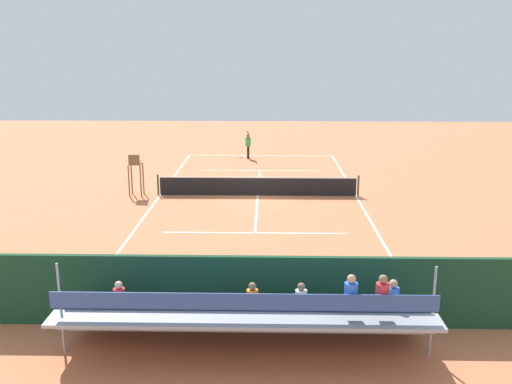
{
  "coord_description": "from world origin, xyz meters",
  "views": [
    {
      "loc": [
        -0.54,
        28.09,
        7.35
      ],
      "look_at": [
        0.0,
        4.0,
        1.2
      ],
      "focal_mm": 39.91,
      "sensor_mm": 36.0,
      "label": 1
    }
  ],
  "objects_px": {
    "equipment_bag": "(272,310)",
    "tennis_racket": "(243,157)",
    "bleacher_stand": "(251,317)",
    "tennis_net": "(258,186)",
    "umpire_chair": "(135,170)",
    "courtside_bench": "(342,296)",
    "tennis_player": "(248,144)",
    "tennis_ball_near": "(223,170)"
  },
  "relations": [
    {
      "from": "bleacher_stand",
      "to": "equipment_bag",
      "type": "height_order",
      "value": "bleacher_stand"
    },
    {
      "from": "tennis_player",
      "to": "tennis_racket",
      "type": "height_order",
      "value": "tennis_player"
    },
    {
      "from": "umpire_chair",
      "to": "tennis_racket",
      "type": "distance_m",
      "value": 11.63
    },
    {
      "from": "bleacher_stand",
      "to": "tennis_player",
      "type": "distance_m",
      "value": 25.31
    },
    {
      "from": "bleacher_stand",
      "to": "courtside_bench",
      "type": "xyz_separation_m",
      "value": [
        -2.5,
        -2.07,
        -0.37
      ]
    },
    {
      "from": "tennis_player",
      "to": "tennis_racket",
      "type": "distance_m",
      "value": 1.12
    },
    {
      "from": "bleacher_stand",
      "to": "tennis_player",
      "type": "bearing_deg",
      "value": -87.79
    },
    {
      "from": "equipment_bag",
      "to": "tennis_racket",
      "type": "distance_m",
      "value": 23.79
    },
    {
      "from": "tennis_net",
      "to": "tennis_ball_near",
      "type": "relative_size",
      "value": 156.06
    },
    {
      "from": "tennis_net",
      "to": "equipment_bag",
      "type": "bearing_deg",
      "value": 92.82
    },
    {
      "from": "tennis_net",
      "to": "courtside_bench",
      "type": "distance_m",
      "value": 13.53
    },
    {
      "from": "umpire_chair",
      "to": "equipment_bag",
      "type": "distance_m",
      "value": 15.01
    },
    {
      "from": "tennis_net",
      "to": "tennis_racket",
      "type": "height_order",
      "value": "tennis_net"
    },
    {
      "from": "bleacher_stand",
      "to": "tennis_racket",
      "type": "relative_size",
      "value": 17.45
    },
    {
      "from": "umpire_chair",
      "to": "tennis_player",
      "type": "relative_size",
      "value": 1.11
    },
    {
      "from": "bleacher_stand",
      "to": "tennis_net",
      "type": "bearing_deg",
      "value": -89.53
    },
    {
      "from": "tennis_player",
      "to": "tennis_ball_near",
      "type": "bearing_deg",
      "value": 70.8
    },
    {
      "from": "tennis_net",
      "to": "bleacher_stand",
      "type": "bearing_deg",
      "value": 90.47
    },
    {
      "from": "tennis_net",
      "to": "bleacher_stand",
      "type": "xyz_separation_m",
      "value": [
        -0.13,
        15.34,
        0.42
      ]
    },
    {
      "from": "umpire_chair",
      "to": "courtside_bench",
      "type": "height_order",
      "value": "umpire_chair"
    },
    {
      "from": "bleacher_stand",
      "to": "equipment_bag",
      "type": "bearing_deg",
      "value": -105.37
    },
    {
      "from": "tennis_net",
      "to": "courtside_bench",
      "type": "relative_size",
      "value": 5.72
    },
    {
      "from": "courtside_bench",
      "to": "equipment_bag",
      "type": "relative_size",
      "value": 2.0
    },
    {
      "from": "tennis_net",
      "to": "equipment_bag",
      "type": "xyz_separation_m",
      "value": [
        -0.66,
        13.4,
        -0.32
      ]
    },
    {
      "from": "equipment_bag",
      "to": "tennis_racket",
      "type": "height_order",
      "value": "equipment_bag"
    },
    {
      "from": "umpire_chair",
      "to": "tennis_net",
      "type": "bearing_deg",
      "value": -179.09
    },
    {
      "from": "bleacher_stand",
      "to": "umpire_chair",
      "type": "bearing_deg",
      "value": -67.46
    },
    {
      "from": "umpire_chair",
      "to": "equipment_bag",
      "type": "bearing_deg",
      "value": 117.28
    },
    {
      "from": "tennis_player",
      "to": "tennis_racket",
      "type": "relative_size",
      "value": 3.71
    },
    {
      "from": "tennis_net",
      "to": "umpire_chair",
      "type": "xyz_separation_m",
      "value": [
        6.2,
        0.1,
        0.81
      ]
    },
    {
      "from": "courtside_bench",
      "to": "equipment_bag",
      "type": "bearing_deg",
      "value": 3.73
    },
    {
      "from": "bleacher_stand",
      "to": "equipment_bag",
      "type": "relative_size",
      "value": 10.07
    },
    {
      "from": "equipment_bag",
      "to": "courtside_bench",
      "type": "bearing_deg",
      "value": -176.27
    },
    {
      "from": "courtside_bench",
      "to": "tennis_player",
      "type": "bearing_deg",
      "value": -81.48
    },
    {
      "from": "umpire_chair",
      "to": "tennis_ball_near",
      "type": "height_order",
      "value": "umpire_chair"
    },
    {
      "from": "umpire_chair",
      "to": "tennis_player",
      "type": "xyz_separation_m",
      "value": [
        -5.35,
        -10.04,
        -0.3
      ]
    },
    {
      "from": "courtside_bench",
      "to": "tennis_ball_near",
      "type": "distance_m",
      "value": 19.87
    },
    {
      "from": "tennis_net",
      "to": "equipment_bag",
      "type": "height_order",
      "value": "tennis_net"
    },
    {
      "from": "equipment_bag",
      "to": "tennis_racket",
      "type": "xyz_separation_m",
      "value": [
        1.85,
        -23.71,
        -0.16
      ]
    },
    {
      "from": "umpire_chair",
      "to": "courtside_bench",
      "type": "xyz_separation_m",
      "value": [
        -8.83,
        13.17,
        -0.76
      ]
    },
    {
      "from": "courtside_bench",
      "to": "umpire_chair",
      "type": "bearing_deg",
      "value": -56.16
    },
    {
      "from": "bleacher_stand",
      "to": "tennis_racket",
      "type": "height_order",
      "value": "bleacher_stand"
    }
  ]
}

